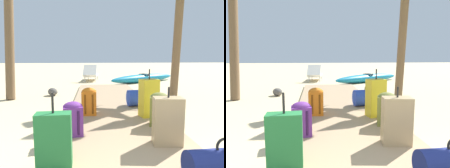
# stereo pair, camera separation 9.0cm
# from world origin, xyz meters

# --- Properties ---
(ground_plane) EXTENTS (60.00, 60.00, 0.00)m
(ground_plane) POSITION_xyz_m (0.00, 2.91, 0.00)
(ground_plane) COLOR #D1BA8C
(boardwalk) EXTENTS (1.82, 7.29, 0.08)m
(boardwalk) POSITION_xyz_m (0.00, 3.64, 0.04)
(boardwalk) COLOR tan
(boardwalk) RESTS_ON ground
(duffel_bag_navy) EXTENTS (0.69, 0.31, 0.40)m
(duffel_bag_navy) POSITION_xyz_m (0.75, 0.87, 0.23)
(duffel_bag_navy) COLOR navy
(duffel_bag_navy) RESTS_ON boardwalk
(suitcase_yellow) EXTENTS (0.37, 0.31, 0.89)m
(suitcase_yellow) POSITION_xyz_m (0.61, 2.92, 0.43)
(suitcase_yellow) COLOR gold
(suitcase_yellow) RESTS_ON boardwalk
(suitcase_tan) EXTENTS (0.39, 0.27, 0.75)m
(suitcase_tan) POSITION_xyz_m (0.52, 1.67, 0.39)
(suitcase_tan) COLOR tan
(suitcase_tan) RESTS_ON boardwalk
(backpack_olive) EXTENTS (0.35, 0.31, 0.54)m
(backpack_olive) POSITION_xyz_m (0.64, 2.40, 0.37)
(backpack_olive) COLOR olive
(backpack_olive) RESTS_ON boardwalk
(duffel_bag_blue) EXTENTS (0.68, 0.42, 0.47)m
(duffel_bag_blue) POSITION_xyz_m (0.68, 3.77, 0.26)
(duffel_bag_blue) COLOR #2847B7
(duffel_bag_blue) RESTS_ON boardwalk
(suitcase_green) EXTENTS (0.36, 0.19, 0.77)m
(suitcase_green) POSITION_xyz_m (-0.83, 1.24, 0.36)
(suitcase_green) COLOR #237538
(suitcase_green) RESTS_ON boardwalk
(backpack_orange) EXTENTS (0.28, 0.24, 0.53)m
(backpack_orange) POSITION_xyz_m (-0.51, 3.12, 0.36)
(backpack_orange) COLOR orange
(backpack_orange) RESTS_ON boardwalk
(backpack_purple) EXTENTS (0.30, 0.27, 0.49)m
(backpack_purple) POSITION_xyz_m (-0.72, 2.09, 0.34)
(backpack_purple) COLOR #6B2D84
(backpack_purple) RESTS_ON boardwalk
(lounge_chair) EXTENTS (0.77, 1.60, 0.78)m
(lounge_chair) POSITION_xyz_m (-0.52, 9.22, 0.33)
(lounge_chair) COLOR white
(lounge_chair) RESTS_ON ground
(kayak) EXTENTS (3.49, 2.40, 0.37)m
(kayak) POSITION_xyz_m (1.90, 8.54, 0.19)
(kayak) COLOR teal
(kayak) RESTS_ON ground
(rock_left_mid) EXTENTS (0.42, 0.43, 0.23)m
(rock_left_mid) POSITION_xyz_m (-1.65, 5.57, 0.12)
(rock_left_mid) COLOR #5B5651
(rock_left_mid) RESTS_ON ground
(rock_right_far) EXTENTS (0.22, 0.20, 0.14)m
(rock_right_far) POSITION_xyz_m (1.75, 4.56, 0.07)
(rock_right_far) COLOR #5B5651
(rock_right_far) RESTS_ON ground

